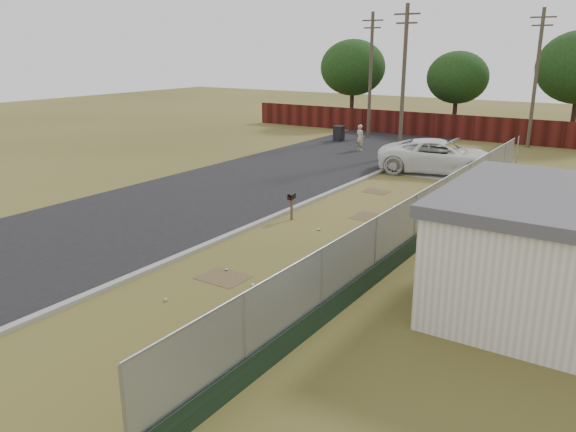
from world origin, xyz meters
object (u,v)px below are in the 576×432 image
Objects in this scene: fire_hydrant at (285,323)px; trash_bin at (339,133)px; pickup_truck at (440,156)px; pedestrian at (360,138)px; mailbox at (292,199)px.

trash_bin is at bearing 115.87° from fire_hydrant.
fire_hydrant is at bearing 173.62° from pickup_truck.
pickup_truck is 7.73m from pedestrian.
fire_hydrant is 0.74× the size of mailbox.
pedestrian is at bearing -42.55° from trash_bin.
pickup_truck is at bearing 166.60° from pedestrian.
fire_hydrant is at bearing -64.13° from trash_bin.
pedestrian is at bearing 44.58° from pickup_truck.
pedestrian is 1.57× the size of trash_bin.
pickup_truck reaches higher than trash_bin.
trash_bin reaches higher than fire_hydrant.
pickup_truck reaches higher than mailbox.
fire_hydrant is at bearing 129.25° from pedestrian.
pedestrian is (-9.72, 23.57, 0.48)m from fire_hydrant.
fire_hydrant is at bearing -58.06° from mailbox.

